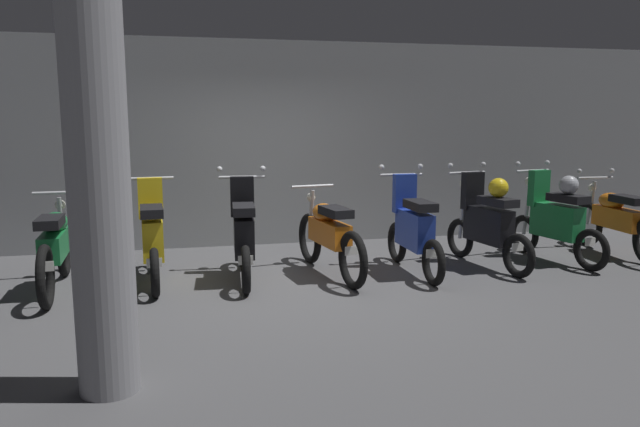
% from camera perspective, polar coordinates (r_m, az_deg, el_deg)
% --- Properties ---
extents(ground_plane, '(80.00, 80.00, 0.00)m').
position_cam_1_polar(ground_plane, '(6.77, -2.51, -6.93)').
color(ground_plane, '#4C4C4F').
extents(back_wall, '(17.17, 0.30, 2.97)m').
position_cam_1_polar(back_wall, '(8.97, -5.46, 6.60)').
color(back_wall, gray).
rests_on(back_wall, ground).
extents(motorbike_slot_2, '(0.56, 1.95, 1.03)m').
position_cam_1_polar(motorbike_slot_2, '(7.11, -23.88, -2.88)').
color(motorbike_slot_2, black).
rests_on(motorbike_slot_2, ground).
extents(motorbike_slot_3, '(0.56, 1.68, 1.18)m').
position_cam_1_polar(motorbike_slot_3, '(7.08, -15.63, -2.19)').
color(motorbike_slot_3, black).
rests_on(motorbike_slot_3, ground).
extents(motorbike_slot_4, '(0.59, 1.68, 1.29)m').
position_cam_1_polar(motorbike_slot_4, '(7.01, -7.27, -2.01)').
color(motorbike_slot_4, black).
rests_on(motorbike_slot_4, ground).
extents(motorbike_slot_5, '(0.57, 1.94, 1.03)m').
position_cam_1_polar(motorbike_slot_5, '(7.16, 0.83, -2.00)').
color(motorbike_slot_5, black).
rests_on(motorbike_slot_5, ground).
extents(motorbike_slot_6, '(0.59, 1.68, 1.29)m').
position_cam_1_polar(motorbike_slot_6, '(7.35, 8.83, -1.53)').
color(motorbike_slot_6, black).
rests_on(motorbike_slot_6, ground).
extents(motorbike_slot_7, '(0.58, 1.67, 1.29)m').
position_cam_1_polar(motorbike_slot_7, '(7.83, 15.58, -0.81)').
color(motorbike_slot_7, black).
rests_on(motorbike_slot_7, ground).
extents(motorbike_slot_8, '(0.60, 1.66, 1.29)m').
position_cam_1_polar(motorbike_slot_8, '(8.42, 21.45, -0.43)').
color(motorbike_slot_8, black).
rests_on(motorbike_slot_8, ground).
extents(motorbike_slot_9, '(0.59, 1.95, 1.15)m').
position_cam_1_polar(motorbike_slot_9, '(9.13, 26.35, -0.52)').
color(motorbike_slot_9, black).
rests_on(motorbike_slot_9, ground).
extents(support_pillar, '(0.41, 0.41, 2.97)m').
position_cam_1_polar(support_pillar, '(4.20, -20.30, 3.27)').
color(support_pillar, gray).
rests_on(support_pillar, ground).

